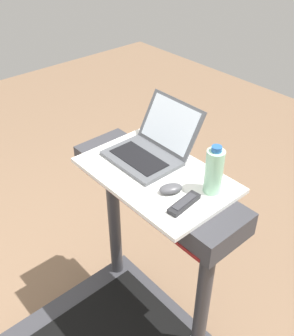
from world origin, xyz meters
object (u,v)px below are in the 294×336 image
object	(u,v)px
tv_remote	(184,203)
laptop	(151,147)
water_bottle	(214,171)
computer_mouse	(171,189)

from	to	relation	value
tv_remote	laptop	bearing A→B (deg)	158.47
water_bottle	tv_remote	bearing A→B (deg)	-93.74
laptop	tv_remote	size ratio (longest dim) A/B	2.18
computer_mouse	tv_remote	bearing A→B (deg)	11.69
laptop	water_bottle	bearing A→B (deg)	3.11
laptop	computer_mouse	distance (m)	0.28
laptop	water_bottle	xyz separation A→B (m)	(0.36, 0.01, 0.05)
laptop	tv_remote	world-z (taller)	laptop
laptop	tv_remote	xyz separation A→B (m)	(0.35, -0.14, -0.04)
computer_mouse	laptop	bearing A→B (deg)	178.56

